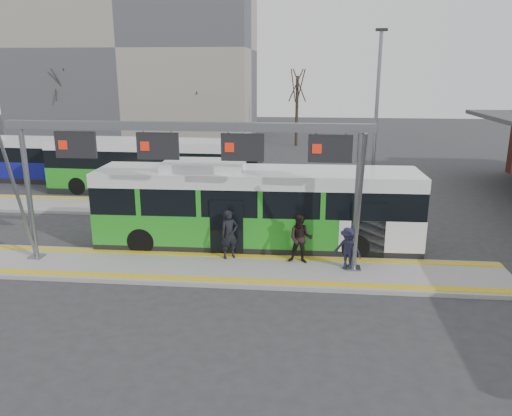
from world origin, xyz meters
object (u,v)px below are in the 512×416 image
at_px(passenger_b, 301,239).
at_px(hero_bus, 256,209).
at_px(gantry, 190,152).
at_px(passenger_c, 348,249).
at_px(passenger_a, 229,234).

bearing_deg(passenger_b, hero_bus, 137.00).
height_order(gantry, passenger_c, gantry).
bearing_deg(passenger_b, passenger_c, -11.74).
bearing_deg(hero_bus, gantry, -130.95).
distance_m(hero_bus, passenger_a, 2.05).
distance_m(hero_bus, passenger_b, 2.77).
bearing_deg(passenger_b, passenger_a, 179.78).
relative_size(passenger_a, passenger_b, 1.00).
height_order(passenger_b, passenger_c, passenger_b).
relative_size(hero_bus, passenger_c, 8.30).
height_order(gantry, passenger_b, gantry).
xyz_separation_m(gantry, passenger_c, (5.61, -0.00, -3.37)).
relative_size(passenger_a, passenger_c, 1.20).
bearing_deg(passenger_c, passenger_b, -172.81).
height_order(passenger_a, passenger_b, passenger_a).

